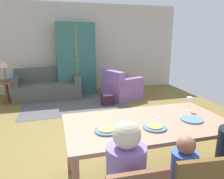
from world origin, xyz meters
TOP-DOWN VIEW (x-y plane):
  - ground_plane at (0.00, 0.44)m, footprint 6.43×6.08m
  - back_wall at (0.00, 3.53)m, footprint 6.43×0.10m
  - dining_table at (0.13, -1.21)m, footprint 1.84×0.99m
  - plate_near_man at (-0.37, -1.33)m, footprint 0.25×0.25m
  - pizza_near_man at (-0.37, -1.33)m, footprint 0.17×0.17m
  - plate_near_child at (0.13, -1.39)m, footprint 0.25×0.25m
  - pizza_near_child at (0.13, -1.39)m, footprint 0.17×0.17m
  - plate_near_woman at (0.64, -1.31)m, footprint 0.25×0.25m
  - wine_glass at (0.79, -1.03)m, footprint 0.07×0.07m
  - fork at (-0.14, -1.26)m, footprint 0.04×0.15m
  - knife at (0.30, -1.11)m, footprint 0.06×0.17m
  - area_rug at (-0.38, 2.03)m, footprint 2.60×1.80m
  - couch at (-1.04, 2.88)m, footprint 1.80×0.86m
  - armchair at (0.93, 2.21)m, footprint 1.10×1.09m
  - armoire at (-0.19, 3.14)m, footprint 1.10×0.59m
  - side_table at (-2.07, 2.63)m, footprint 0.56×0.56m
  - table_lamp at (-2.07, 2.63)m, footprint 0.26×0.26m
  - book_lower at (-1.93, 2.61)m, footprint 0.22×0.16m
  - book_upper at (-1.92, 2.61)m, footprint 0.22×0.16m
  - handbag at (0.43, 1.73)m, footprint 0.32×0.16m

SIDE VIEW (x-z plane):
  - ground_plane at x=0.00m, z-range -0.02..0.00m
  - area_rug at x=-0.38m, z-range 0.00..0.01m
  - handbag at x=0.43m, z-range 0.00..0.26m
  - couch at x=-1.04m, z-range -0.11..0.71m
  - armchair at x=0.93m, z-range -0.09..0.73m
  - side_table at x=-2.07m, z-range 0.09..0.67m
  - book_lower at x=-1.93m, z-range 0.58..0.61m
  - book_upper at x=-1.92m, z-range 0.61..0.64m
  - dining_table at x=0.13m, z-range 0.31..1.07m
  - fork at x=-0.14m, z-range 0.76..0.77m
  - knife at x=0.30m, z-range 0.76..0.77m
  - plate_near_man at x=-0.37m, z-range 0.76..0.78m
  - plate_near_child at x=0.13m, z-range 0.76..0.78m
  - plate_near_woman at x=0.64m, z-range 0.76..0.78m
  - pizza_near_man at x=-0.37m, z-range 0.78..0.79m
  - pizza_near_child at x=0.13m, z-range 0.78..0.79m
  - wine_glass at x=0.79m, z-range 0.80..0.99m
  - table_lamp at x=-2.07m, z-range 0.74..1.28m
  - armoire at x=-0.19m, z-range 0.00..2.10m
  - back_wall at x=0.00m, z-range 0.00..2.70m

